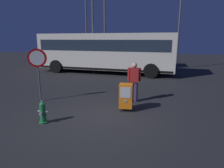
# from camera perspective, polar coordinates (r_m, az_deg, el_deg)

# --- Properties ---
(ground_plane) EXTENTS (60.00, 60.00, 0.00)m
(ground_plane) POSITION_cam_1_polar(r_m,az_deg,el_deg) (6.87, -4.09, -9.50)
(ground_plane) COLOR #262628
(fire_hydrant) EXTENTS (0.33, 0.32, 0.75)m
(fire_hydrant) POSITION_cam_1_polar(r_m,az_deg,el_deg) (6.65, -19.40, -7.76)
(fire_hydrant) COLOR #1E7238
(fire_hydrant) RESTS_ON ground_plane
(newspaper_box_primary) EXTENTS (0.48, 0.42, 1.02)m
(newspaper_box_primary) POSITION_cam_1_polar(r_m,az_deg,el_deg) (7.27, 4.05, -3.44)
(newspaper_box_primary) COLOR black
(newspaper_box_primary) RESTS_ON ground_plane
(stop_sign) EXTENTS (0.71, 0.31, 2.23)m
(stop_sign) POSITION_cam_1_polar(r_m,az_deg,el_deg) (8.73, -20.73, 5.44)
(stop_sign) COLOR #4C4F54
(stop_sign) RESTS_ON ground_plane
(pedestrian) EXTENTS (0.55, 0.22, 1.67)m
(pedestrian) POSITION_cam_1_polar(r_m,az_deg,el_deg) (8.26, 6.44, 1.20)
(pedestrian) COLOR #382D51
(pedestrian) RESTS_ON ground_plane
(bus_near) EXTENTS (10.75, 4.02, 3.00)m
(bus_near) POSITION_cam_1_polar(r_m,az_deg,el_deg) (15.46, -1.91, 9.60)
(bus_near) COLOR beige
(bus_near) RESTS_ON ground_plane
(bus_far) EXTENTS (10.69, 3.54, 3.00)m
(bus_far) POSITION_cam_1_polar(r_m,az_deg,el_deg) (19.26, -3.31, 10.26)
(bus_far) COLOR red
(bus_far) RESTS_ON ground_plane
(street_light_near_left) EXTENTS (0.32, 0.32, 7.51)m
(street_light_near_left) POSITION_cam_1_polar(r_m,az_deg,el_deg) (15.49, -5.64, 19.24)
(street_light_near_left) COLOR #4C4F54
(street_light_near_left) RESTS_ON ground_plane
(street_light_near_right) EXTENTS (0.32, 0.32, 7.02)m
(street_light_near_right) POSITION_cam_1_polar(r_m,az_deg,el_deg) (17.85, -2.16, 17.65)
(street_light_near_right) COLOR #4C4F54
(street_light_near_right) RESTS_ON ground_plane
(street_light_far_left) EXTENTS (0.32, 0.32, 6.69)m
(street_light_far_left) POSITION_cam_1_polar(r_m,az_deg,el_deg) (18.51, 18.92, 16.29)
(street_light_far_left) COLOR #4C4F54
(street_light_far_left) RESTS_ON ground_plane
(street_light_far_right) EXTENTS (0.32, 0.32, 6.55)m
(street_light_far_right) POSITION_cam_1_polar(r_m,az_deg,el_deg) (20.14, -7.47, 16.33)
(street_light_far_right) COLOR #4C4F54
(street_light_far_right) RESTS_ON ground_plane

